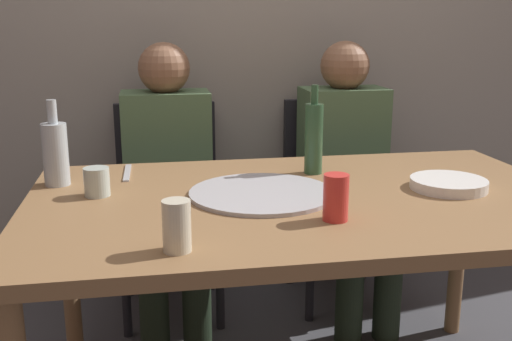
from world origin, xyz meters
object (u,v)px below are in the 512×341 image
at_px(soda_can, 336,197).
at_px(chair_right, 336,186).
at_px(wine_bottle, 314,137).
at_px(chair_left, 168,195).
at_px(guest_in_sweater, 169,175).
at_px(pizza_tray, 262,193).
at_px(beer_bottle, 55,152).
at_px(guest_in_beanie, 348,167).
at_px(plate_stack, 449,184).
at_px(dining_table, 306,218).
at_px(table_knife, 127,173).
at_px(tumbler_near, 177,226).
at_px(tumbler_far, 97,182).

distance_m(soda_can, chair_right, 1.22).
relative_size(wine_bottle, chair_left, 0.33).
xyz_separation_m(wine_bottle, guest_in_sweater, (-0.47, 0.49, -0.23)).
bearing_deg(pizza_tray, beer_bottle, 159.82).
bearing_deg(beer_bottle, guest_in_beanie, 23.82).
bearing_deg(wine_bottle, plate_stack, -36.33).
xyz_separation_m(dining_table, chair_right, (0.38, 0.90, -0.17)).
height_order(table_knife, guest_in_beanie, guest_in_beanie).
xyz_separation_m(tumbler_near, guest_in_sweater, (0.02, 1.12, -0.17)).
height_order(dining_table, guest_in_sweater, guest_in_sweater).
distance_m(soda_can, guest_in_beanie, 1.06).
height_order(tumbler_far, soda_can, soda_can).
distance_m(beer_bottle, guest_in_sweater, 0.65).
bearing_deg(chair_right, beer_bottle, 29.96).
relative_size(dining_table, tumbler_near, 13.73).
height_order(beer_bottle, guest_in_beanie, guest_in_beanie).
distance_m(tumbler_far, chair_right, 1.30).
xyz_separation_m(chair_left, guest_in_sweater, (-0.00, -0.15, 0.13)).
distance_m(plate_stack, guest_in_sweater, 1.13).
distance_m(dining_table, plate_stack, 0.45).
distance_m(tumbler_far, guest_in_beanie, 1.19).
bearing_deg(soda_can, plate_stack, 27.16).
bearing_deg(pizza_tray, tumbler_near, -123.91).
xyz_separation_m(tumbler_far, guest_in_beanie, (0.99, 0.64, -0.15)).
distance_m(table_knife, chair_right, 1.09).
relative_size(beer_bottle, guest_in_beanie, 0.23).
relative_size(tumbler_far, table_knife, 0.39).
bearing_deg(tumbler_near, guest_in_beanie, 55.11).
relative_size(soda_can, chair_right, 0.14).
distance_m(pizza_tray, beer_bottle, 0.66).
distance_m(wine_bottle, plate_stack, 0.45).
bearing_deg(plate_stack, tumbler_near, -156.70).
relative_size(pizza_tray, chair_right, 0.48).
xyz_separation_m(tumbler_near, plate_stack, (0.84, 0.36, -0.04)).
bearing_deg(plate_stack, chair_left, 132.33).
relative_size(beer_bottle, chair_right, 0.30).
bearing_deg(chair_right, wine_bottle, 65.49).
height_order(tumbler_near, chair_right, chair_right).
distance_m(chair_left, chair_right, 0.76).
bearing_deg(pizza_tray, guest_in_sweater, 109.31).
relative_size(plate_stack, chair_right, 0.26).
bearing_deg(tumbler_near, plate_stack, 23.30).
bearing_deg(beer_bottle, dining_table, -18.69).
xyz_separation_m(tumbler_near, tumbler_far, (-0.21, 0.48, -0.02)).
bearing_deg(table_knife, dining_table, 56.79).
distance_m(chair_left, guest_in_sweater, 0.20).
relative_size(pizza_tray, table_knife, 1.96).
distance_m(tumbler_near, plate_stack, 0.92).
bearing_deg(soda_can, chair_right, 71.97).
distance_m(wine_bottle, table_knife, 0.64).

